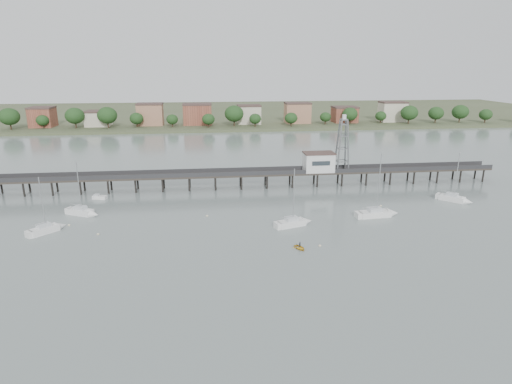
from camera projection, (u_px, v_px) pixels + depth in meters
ground_plane at (251, 306)px, 59.56m from camera, size 500.00×500.00×0.00m
pier at (228, 175)px, 115.60m from camera, size 150.00×5.00×5.50m
pier_building at (319, 162)px, 117.53m from camera, size 8.40×5.40×5.30m
lattice_tower at (343, 145)px, 116.98m from camera, size 3.20×3.20×15.50m
sailboat_d at (381, 213)px, 94.81m from camera, size 9.37×3.47×15.06m
sailboat_b at (85, 212)px, 95.39m from camera, size 7.85×5.41×12.70m
sailboat_e at (457, 199)px, 104.77m from camera, size 6.94×7.20×12.84m
sailboat_c at (296, 222)px, 89.39m from camera, size 8.12×4.59×12.93m
sailboat_a at (50, 229)px, 86.02m from camera, size 6.63×6.61×12.08m
white_tender at (99, 197)px, 107.07m from camera, size 3.73×2.25×1.36m
yellow_dinghy at (300, 249)px, 78.17m from camera, size 2.04×1.33×2.76m
dinghy_occupant at (300, 249)px, 78.17m from camera, size 0.81×1.20×0.27m
mooring_buoys at (218, 224)px, 90.02m from camera, size 70.50×21.76×0.39m
far_shore at (215, 113)px, 287.40m from camera, size 500.00×170.00×10.40m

